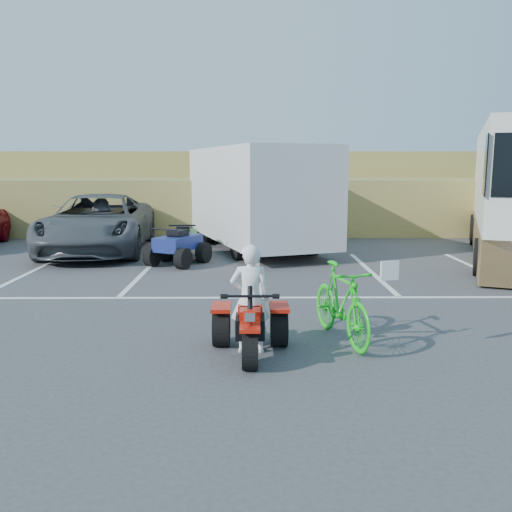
{
  "coord_description": "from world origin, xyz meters",
  "views": [
    {
      "loc": [
        -0.15,
        -7.69,
        2.5
      ],
      "look_at": [
        -0.08,
        1.28,
        1.0
      ],
      "focal_mm": 38.0,
      "sensor_mm": 36.0,
      "label": 1
    }
  ],
  "objects_px": {
    "cargo_trailer": "(256,195)",
    "quad_atv_blue": "(179,264)",
    "red_trike_atv": "(250,355)",
    "grey_pickup": "(98,223)",
    "green_dirt_bike": "(341,303)",
    "rider": "(250,299)",
    "quad_atv_green": "(184,258)"
  },
  "relations": [
    {
      "from": "cargo_trailer",
      "to": "quad_atv_blue",
      "type": "relative_size",
      "value": 4.6
    },
    {
      "from": "red_trike_atv",
      "to": "quad_atv_blue",
      "type": "relative_size",
      "value": 0.95
    },
    {
      "from": "red_trike_atv",
      "to": "grey_pickup",
      "type": "distance_m",
      "value": 10.04
    },
    {
      "from": "cargo_trailer",
      "to": "quad_atv_blue",
      "type": "xyz_separation_m",
      "value": [
        -2.02,
        -2.58,
        -1.64
      ]
    },
    {
      "from": "red_trike_atv",
      "to": "grey_pickup",
      "type": "relative_size",
      "value": 0.24
    },
    {
      "from": "cargo_trailer",
      "to": "grey_pickup",
      "type": "bearing_deg",
      "value": 166.18
    },
    {
      "from": "green_dirt_bike",
      "to": "quad_atv_blue",
      "type": "bearing_deg",
      "value": 102.59
    },
    {
      "from": "cargo_trailer",
      "to": "quad_atv_blue",
      "type": "height_order",
      "value": "cargo_trailer"
    },
    {
      "from": "rider",
      "to": "cargo_trailer",
      "type": "relative_size",
      "value": 0.21
    },
    {
      "from": "quad_atv_green",
      "to": "grey_pickup",
      "type": "bearing_deg",
      "value": 151.84
    },
    {
      "from": "red_trike_atv",
      "to": "grey_pickup",
      "type": "bearing_deg",
      "value": 116.6
    },
    {
      "from": "grey_pickup",
      "to": "red_trike_atv",
      "type": "bearing_deg",
      "value": -68.07
    },
    {
      "from": "rider",
      "to": "red_trike_atv",
      "type": "bearing_deg",
      "value": 90.0
    },
    {
      "from": "red_trike_atv",
      "to": "rider",
      "type": "bearing_deg",
      "value": 90.0
    },
    {
      "from": "rider",
      "to": "quad_atv_blue",
      "type": "height_order",
      "value": "rider"
    },
    {
      "from": "red_trike_atv",
      "to": "quad_atv_green",
      "type": "xyz_separation_m",
      "value": [
        -1.84,
        7.78,
        0.0
      ]
    },
    {
      "from": "grey_pickup",
      "to": "cargo_trailer",
      "type": "relative_size",
      "value": 0.86
    },
    {
      "from": "cargo_trailer",
      "to": "green_dirt_bike",
      "type": "bearing_deg",
      "value": -101.45
    },
    {
      "from": "rider",
      "to": "quad_atv_blue",
      "type": "xyz_separation_m",
      "value": [
        -1.86,
        6.62,
        -0.74
      ]
    },
    {
      "from": "red_trike_atv",
      "to": "quad_atv_blue",
      "type": "xyz_separation_m",
      "value": [
        -1.86,
        6.77,
        0.0
      ]
    },
    {
      "from": "red_trike_atv",
      "to": "quad_atv_blue",
      "type": "distance_m",
      "value": 7.02
    },
    {
      "from": "quad_atv_green",
      "to": "quad_atv_blue",
      "type": "bearing_deg",
      "value": -95.07
    },
    {
      "from": "green_dirt_bike",
      "to": "cargo_trailer",
      "type": "xyz_separation_m",
      "value": [
        -1.13,
        8.75,
        1.08
      ]
    },
    {
      "from": "green_dirt_bike",
      "to": "quad_atv_blue",
      "type": "xyz_separation_m",
      "value": [
        -3.16,
        6.17,
        -0.56
      ]
    },
    {
      "from": "grey_pickup",
      "to": "quad_atv_blue",
      "type": "bearing_deg",
      "value": -44.39
    },
    {
      "from": "cargo_trailer",
      "to": "red_trike_atv",
      "type": "bearing_deg",
      "value": -109.85
    },
    {
      "from": "rider",
      "to": "grey_pickup",
      "type": "relative_size",
      "value": 0.25
    },
    {
      "from": "cargo_trailer",
      "to": "quad_atv_green",
      "type": "distance_m",
      "value": 3.03
    },
    {
      "from": "grey_pickup",
      "to": "green_dirt_bike",
      "type": "bearing_deg",
      "value": -59.97
    },
    {
      "from": "red_trike_atv",
      "to": "green_dirt_bike",
      "type": "bearing_deg",
      "value": 24.78
    },
    {
      "from": "rider",
      "to": "quad_atv_green",
      "type": "height_order",
      "value": "rider"
    },
    {
      "from": "red_trike_atv",
      "to": "green_dirt_bike",
      "type": "xyz_separation_m",
      "value": [
        1.3,
        0.6,
        0.56
      ]
    }
  ]
}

